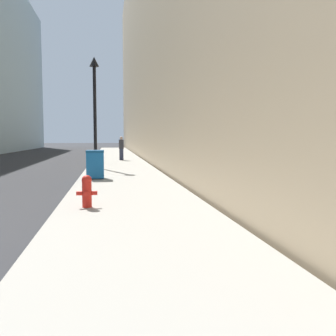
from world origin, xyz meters
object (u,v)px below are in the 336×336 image
trash_bin (95,164)px  pedestrian_on_sidewalk (121,148)px  lamppost (95,100)px  fire_hydrant (87,190)px

trash_bin → pedestrian_on_sidewalk: size_ratio=0.67×
trash_bin → lamppost: (-0.16, 4.93, 2.78)m
fire_hydrant → pedestrian_on_sidewalk: pedestrian_on_sidewalk is taller
lamppost → fire_hydrant: bearing=-89.0°
fire_hydrant → lamppost: 10.94m
lamppost → trash_bin: bearing=-88.1°
lamppost → pedestrian_on_sidewalk: size_ratio=3.48×
lamppost → pedestrian_on_sidewalk: (1.44, 5.95, -2.54)m
fire_hydrant → trash_bin: (-0.03, 5.61, 0.17)m
lamppost → pedestrian_on_sidewalk: lamppost is taller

